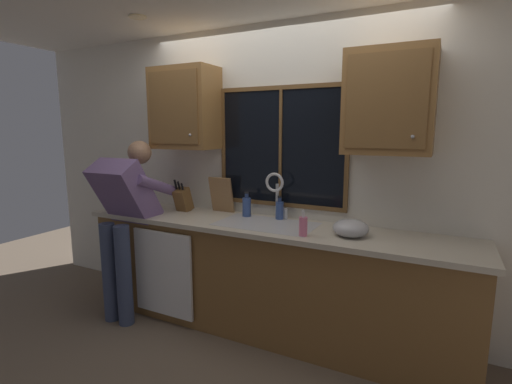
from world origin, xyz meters
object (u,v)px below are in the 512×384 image
at_px(person_standing, 125,211).
at_px(bottle_green_glass, 247,206).
at_px(bottle_tall_clear, 280,210).
at_px(knife_block, 183,200).
at_px(soap_dispenser, 303,226).
at_px(cutting_board, 221,195).
at_px(mixing_bowl, 351,228).

relative_size(person_standing, bottle_green_glass, 7.23).
height_order(bottle_green_glass, bottle_tall_clear, bottle_green_glass).
xyz_separation_m(person_standing, knife_block, (0.31, 0.41, 0.06)).
relative_size(person_standing, soap_dispenser, 8.14).
bearing_deg(bottle_green_glass, cutting_board, 169.95).
distance_m(person_standing, bottle_green_glass, 1.06).
distance_m(knife_block, cutting_board, 0.37).
bearing_deg(mixing_bowl, cutting_board, 168.65).
xyz_separation_m(soap_dispenser, bottle_tall_clear, (-0.35, 0.39, 0.01)).
height_order(person_standing, knife_block, person_standing).
distance_m(knife_block, bottle_tall_clear, 0.94).
relative_size(person_standing, knife_block, 4.90).
height_order(mixing_bowl, soap_dispenser, soap_dispenser).
xyz_separation_m(cutting_board, soap_dispenser, (0.94, -0.41, -0.09)).
distance_m(knife_block, mixing_bowl, 1.59).
relative_size(person_standing, mixing_bowl, 6.20).
bearing_deg(cutting_board, person_standing, -140.56).
xyz_separation_m(cutting_board, bottle_green_glass, (0.29, -0.05, -0.07)).
bearing_deg(bottle_tall_clear, bottle_green_glass, -173.56).
height_order(cutting_board, soap_dispenser, cutting_board).
relative_size(mixing_bowl, soap_dispenser, 1.31).
distance_m(soap_dispenser, bottle_green_glass, 0.74).
bearing_deg(soap_dispenser, bottle_green_glass, 151.34).
bearing_deg(person_standing, soap_dispenser, 4.76).
bearing_deg(mixing_bowl, soap_dispenser, -152.75).
relative_size(mixing_bowl, bottle_green_glass, 1.17).
distance_m(person_standing, cutting_board, 0.86).
bearing_deg(bottle_tall_clear, mixing_bowl, -19.51).
relative_size(soap_dispenser, bottle_green_glass, 0.89).
relative_size(soap_dispenser, bottle_tall_clear, 0.97).
bearing_deg(knife_block, cutting_board, 19.92).
bearing_deg(cutting_board, knife_block, -160.08).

